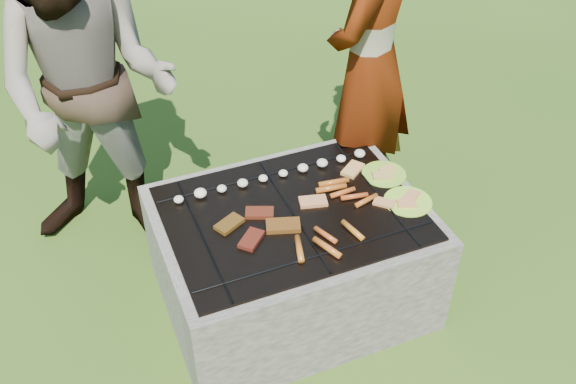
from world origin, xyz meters
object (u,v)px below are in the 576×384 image
plate_near (408,202)px  fire_pit (292,260)px  plate_far (384,175)px  cook (371,64)px  bystander (89,92)px

plate_near → fire_pit: bearing=165.5°
plate_far → fire_pit: bearing=-170.4°
cook → bystander: size_ratio=1.00×
fire_pit → plate_near: plate_near is taller
bystander → plate_far: bearing=-4.5°
plate_far → cook: size_ratio=0.15×
plate_far → cook: cook is taller
plate_near → bystander: (-1.32, 1.02, 0.37)m
fire_pit → bystander: (-0.76, 0.87, 0.70)m
plate_far → plate_near: size_ratio=1.07×
plate_near → bystander: bearing=142.5°
fire_pit → bystander: bystander is taller
fire_pit → cook: size_ratio=0.66×
bystander → plate_near: bearing=-11.6°
fire_pit → plate_near: bearing=-14.5°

